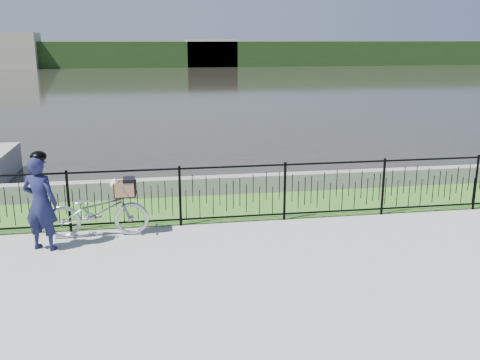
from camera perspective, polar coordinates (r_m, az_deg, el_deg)
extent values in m
plane|color=gray|center=(8.79, 0.88, -7.99)|extent=(120.00, 120.00, 0.00)
cube|color=#376820|center=(11.20, -1.49, -2.85)|extent=(60.00, 2.00, 0.01)
plane|color=black|center=(41.13, -7.44, 10.03)|extent=(120.00, 120.00, 0.00)
cube|color=gray|center=(12.09, -2.15, -0.54)|extent=(60.00, 0.30, 0.40)
cube|color=#213C17|center=(68.01, -8.38, 13.15)|extent=(120.00, 6.00, 3.00)
cube|color=#A89F87|center=(68.02, -24.07, 12.48)|extent=(8.00, 4.00, 4.00)
cube|color=#A89F87|center=(66.91, -3.07, 13.35)|extent=(6.00, 3.00, 3.20)
imported|color=#ACB2B8|center=(9.75, -15.00, -3.23)|extent=(1.78, 0.62, 0.94)
cube|color=black|center=(9.64, -12.16, -1.68)|extent=(0.38, 0.18, 0.02)
cube|color=#966745|center=(9.64, -12.16, -1.63)|extent=(0.37, 0.28, 0.01)
cube|color=#966745|center=(9.73, -12.17, -0.71)|extent=(0.37, 0.02, 0.26)
cube|color=#966745|center=(9.48, -12.24, -1.14)|extent=(0.37, 0.02, 0.26)
cube|color=#966745|center=(9.60, -11.16, -0.88)|extent=(0.02, 0.28, 0.26)
cube|color=#966745|center=(9.62, -13.25, -0.97)|extent=(0.01, 0.28, 0.26)
cube|color=black|center=(9.56, -11.78, 0.03)|extent=(0.20, 0.29, 0.06)
cube|color=black|center=(9.59, -11.06, -0.72)|extent=(0.02, 0.29, 0.21)
ellipsoid|color=silver|center=(9.61, -12.32, -0.94)|extent=(0.31, 0.22, 0.20)
sphere|color=silver|center=(9.57, -13.22, -0.35)|extent=(0.15, 0.15, 0.15)
sphere|color=silver|center=(9.56, -13.51, -0.57)|extent=(0.07, 0.07, 0.07)
sphere|color=black|center=(9.55, -13.66, -0.62)|extent=(0.02, 0.02, 0.02)
cone|color=#8F5B3B|center=(9.61, -13.22, 0.09)|extent=(0.06, 0.08, 0.08)
cone|color=#8F5B3B|center=(9.51, -13.13, -0.06)|extent=(0.06, 0.08, 0.08)
imported|color=#141639|center=(9.35, -20.51, -2.34)|extent=(0.68, 0.56, 1.60)
ellipsoid|color=black|center=(9.16, -20.95, 2.32)|extent=(0.26, 0.29, 0.18)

